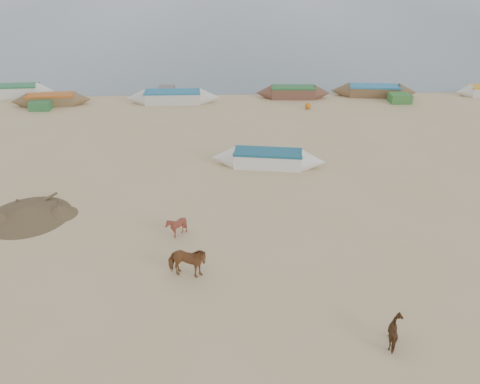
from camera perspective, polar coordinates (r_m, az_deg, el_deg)
name	(u,v)px	position (r m, az deg, el deg)	size (l,w,h in m)	color
ground	(244,269)	(16.92, 0.50, -9.37)	(140.00, 140.00, 0.00)	tan
sea	(225,5)	(96.00, -1.81, 21.79)	(160.00, 160.00, 0.00)	slate
cow_adult	(187,262)	(16.32, -6.49, -8.49)	(0.66, 1.46, 1.23)	brown
calf_front	(176,226)	(18.59, -7.77, -4.16)	(0.74, 0.83, 0.92)	maroon
calf_right	(397,333)	(14.67, 18.62, -16.02)	(0.83, 0.71, 0.83)	#4F3019
near_canoe	(268,159)	(24.35, 3.41, 4.07)	(5.96, 1.23, 0.85)	white
debris_pile	(27,211)	(21.77, -24.55, -2.16)	(3.60, 3.60, 0.52)	brown
waterline_canoes	(235,95)	(35.30, -0.57, 11.77)	(57.18, 5.02, 0.92)	brown
beach_clutter	(283,98)	(35.05, 5.29, 11.31)	(46.10, 5.02, 0.64)	#2F6A3A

